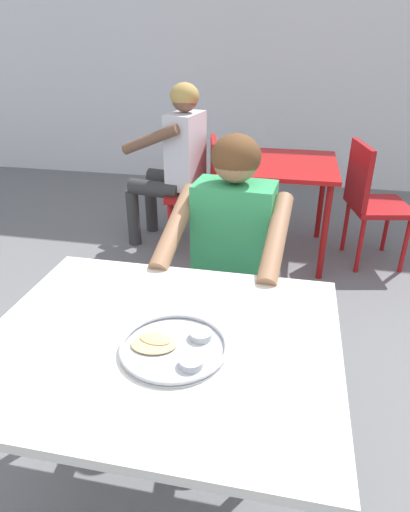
{
  "coord_description": "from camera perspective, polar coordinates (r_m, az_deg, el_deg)",
  "views": [
    {
      "loc": [
        0.28,
        -1.03,
        1.53
      ],
      "look_at": [
        0.03,
        0.2,
        0.89
      ],
      "focal_mm": 30.75,
      "sensor_mm": 36.0,
      "label": 1
    }
  ],
  "objects": [
    {
      "name": "thali_tray",
      "position": [
        1.25,
        -4.19,
        -11.65
      ],
      "size": [
        0.31,
        0.31,
        0.03
      ],
      "color": "#B7BABF",
      "rests_on": "table_foreground"
    },
    {
      "name": "diner_foreground",
      "position": [
        1.87,
        3.08,
        0.68
      ],
      "size": [
        0.52,
        0.57,
        1.18
      ],
      "color": "#3A3A3A",
      "rests_on": "ground"
    },
    {
      "name": "ground_plane",
      "position": [
        1.89,
        -2.35,
        -28.73
      ],
      "size": [
        12.0,
        12.0,
        0.05
      ],
      "primitive_type": "cube",
      "color": "slate"
    },
    {
      "name": "chair_red_right",
      "position": [
        3.33,
        20.65,
        7.29
      ],
      "size": [
        0.48,
        0.51,
        0.88
      ],
      "color": "#A51215",
      "rests_on": "ground"
    },
    {
      "name": "table_background_red",
      "position": [
        3.28,
        9.69,
        10.43
      ],
      "size": [
        0.8,
        0.83,
        0.71
      ],
      "color": "#B71414",
      "rests_on": "ground"
    },
    {
      "name": "patron_background",
      "position": [
        3.38,
        -3.95,
        13.2
      ],
      "size": [
        0.6,
        0.56,
        1.24
      ],
      "color": "#333333",
      "rests_on": "ground"
    },
    {
      "name": "back_wall",
      "position": [
        5.0,
        9.6,
        28.51
      ],
      "size": [
        12.0,
        0.12,
        3.4
      ],
      "primitive_type": "cube",
      "color": "white",
      "rests_on": "ground"
    },
    {
      "name": "table_foreground",
      "position": [
        1.35,
        -5.68,
        -13.16
      ],
      "size": [
        1.03,
        0.85,
        0.74
      ],
      "color": "silver",
      "rests_on": "ground"
    },
    {
      "name": "chair_red_left",
      "position": [
        3.36,
        -0.65,
        9.08
      ],
      "size": [
        0.47,
        0.47,
        0.86
      ],
      "color": "#AD1515",
      "rests_on": "ground"
    },
    {
      "name": "chair_foreground",
      "position": [
        2.16,
        4.17,
        -2.2
      ],
      "size": [
        0.44,
        0.45,
        0.82
      ],
      "color": "#3F3F44",
      "rests_on": "ground"
    }
  ]
}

